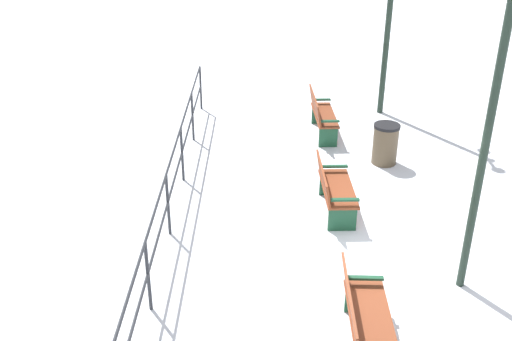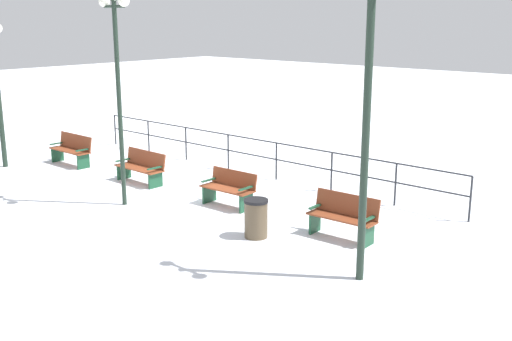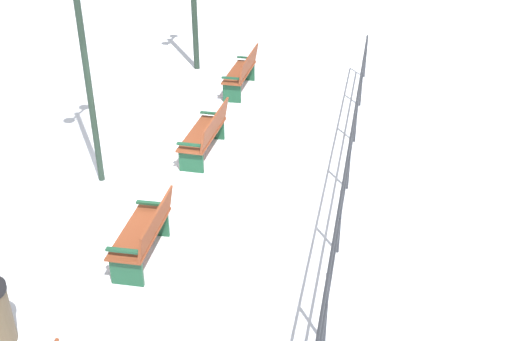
% 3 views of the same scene
% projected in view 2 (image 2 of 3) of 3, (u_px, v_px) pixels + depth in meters
% --- Properties ---
extents(ground_plane, '(80.00, 80.00, 0.00)m').
position_uv_depth(ground_plane, '(179.00, 195.00, 16.12)').
color(ground_plane, white).
rests_on(ground_plane, ground).
extents(bench_nearest, '(0.54, 1.66, 0.94)m').
position_uv_depth(bench_nearest, '(72.00, 149.00, 19.27)').
color(bench_nearest, brown).
rests_on(bench_nearest, ground).
extents(bench_second, '(0.60, 1.63, 0.89)m').
position_uv_depth(bench_second, '(141.00, 167.00, 17.18)').
color(bench_second, brown).
rests_on(bench_second, ground).
extents(bench_third, '(0.62, 1.42, 0.87)m').
position_uv_depth(bench_third, '(229.00, 188.00, 15.06)').
color(bench_third, brown).
rests_on(bench_third, ground).
extents(bench_fourth, '(0.56, 1.52, 0.93)m').
position_uv_depth(bench_fourth, '(343.00, 216.00, 12.87)').
color(bench_fourth, brown).
rests_on(bench_fourth, ground).
extents(lamppost_middle, '(0.27, 1.00, 4.99)m').
position_uv_depth(lamppost_middle, '(117.00, 63.00, 14.44)').
color(lamppost_middle, '#1E2D23').
rests_on(lamppost_middle, ground).
extents(lamppost_far, '(0.26, 1.15, 5.09)m').
position_uv_depth(lamppost_far, '(368.00, 95.00, 10.17)').
color(lamppost_far, '#1E2D23').
rests_on(lamppost_far, ground).
extents(waterfront_railing, '(0.05, 13.22, 1.08)m').
position_uv_depth(waterfront_railing, '(251.00, 150.00, 18.04)').
color(waterfront_railing, '#26282D').
rests_on(waterfront_railing, ground).
extents(trash_bin, '(0.51, 0.51, 0.83)m').
position_uv_depth(trash_bin, '(256.00, 218.00, 12.94)').
color(trash_bin, brown).
rests_on(trash_bin, ground).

